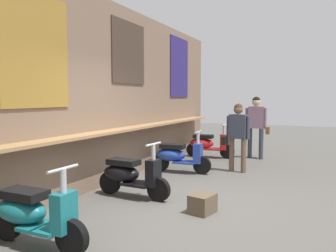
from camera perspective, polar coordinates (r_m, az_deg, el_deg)
ground_plane at (r=5.69m, az=3.27°, el=-12.84°), size 34.28×34.28×0.00m
market_stall_facade at (r=6.43m, az=-13.75°, el=5.35°), size 12.24×0.61×3.60m
scooter_teal at (r=4.39m, az=-21.57°, el=-13.24°), size 0.46×1.40×0.97m
scooter_black at (r=6.05m, az=-6.41°, el=-7.99°), size 0.48×1.40×0.97m
scooter_blue at (r=7.94m, az=1.59°, el=-4.91°), size 0.49×1.40×0.97m
scooter_red at (r=9.98m, az=6.50°, el=-2.95°), size 0.46×1.40×0.97m
shopper_with_handbag at (r=9.98m, az=14.40°, el=0.87°), size 0.29×0.68×1.74m
shopper_browsing at (r=8.08m, az=11.37°, el=-0.82°), size 0.27×0.64×1.58m
merchandise_crate at (r=5.28m, az=5.71°, el=-12.66°), size 0.44×0.38×0.28m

